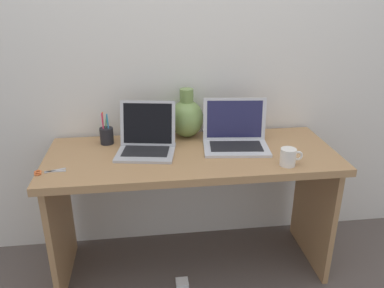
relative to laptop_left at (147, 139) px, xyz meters
The scene contains 10 objects.
ground_plane 0.85m from the laptop_left, 15.17° to the right, with size 6.00×6.00×0.00m, color #564C47.
back_wall 0.53m from the laptop_left, 49.85° to the left, with size 4.40×0.04×2.40m, color silver.
desk 0.33m from the laptop_left, 15.17° to the right, with size 1.55×0.61×0.75m.
laptop_left is the anchor object (origin of this frame).
laptop_right 0.49m from the laptop_left, ahead, with size 0.38×0.29×0.26m.
green_vase 0.30m from the laptop_left, 37.39° to the left, with size 0.20×0.20×0.29m.
coffee_mug 0.75m from the laptop_left, 21.86° to the right, with size 0.12×0.08×0.09m.
pen_cup 0.26m from the laptop_left, 150.77° to the left, with size 0.08×0.08×0.18m.
scissors 0.54m from the laptop_left, 156.96° to the right, with size 0.15×0.07×0.01m.
power_brick 0.85m from the laptop_left, 55.42° to the right, with size 0.07×0.07×0.03m, color white.
Camera 1 is at (-0.24, -1.87, 1.58)m, focal length 36.02 mm.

